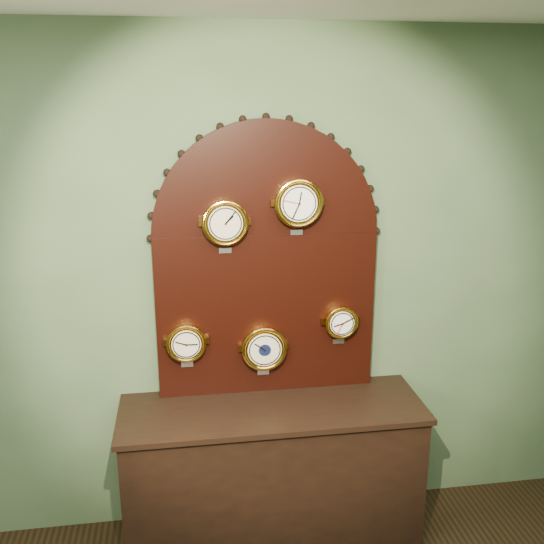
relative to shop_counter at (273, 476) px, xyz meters
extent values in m
plane|color=#4C6746|center=(0.00, 0.27, 1.00)|extent=(4.00, 0.00, 4.00)
cube|color=black|center=(0.00, 0.00, 0.00)|extent=(1.60, 0.50, 0.80)
cube|color=black|center=(0.00, 0.22, 0.88)|extent=(1.20, 0.06, 0.90)
cylinder|color=black|center=(0.00, 0.22, 1.33)|extent=(1.20, 0.06, 1.20)
cylinder|color=gold|center=(-0.22, 0.16, 1.42)|extent=(0.22, 0.08, 0.22)
torus|color=gold|center=(-0.22, 0.13, 1.42)|extent=(0.24, 0.02, 0.24)
cylinder|color=beige|center=(-0.22, 0.12, 1.42)|extent=(0.18, 0.01, 0.18)
cube|color=silver|center=(-0.22, 0.19, 1.26)|extent=(0.07, 0.01, 0.03)
cylinder|color=gold|center=(0.16, 0.16, 1.51)|extent=(0.24, 0.08, 0.24)
torus|color=gold|center=(0.16, 0.13, 1.51)|extent=(0.26, 0.02, 0.26)
cylinder|color=white|center=(0.16, 0.12, 1.51)|extent=(0.19, 0.01, 0.19)
cube|color=silver|center=(0.16, 0.19, 1.34)|extent=(0.07, 0.01, 0.03)
cylinder|color=gold|center=(-0.44, 0.16, 0.77)|extent=(0.20, 0.08, 0.20)
torus|color=gold|center=(-0.44, 0.13, 0.77)|extent=(0.21, 0.02, 0.21)
cylinder|color=beige|center=(-0.44, 0.12, 0.77)|extent=(0.16, 0.01, 0.16)
cube|color=silver|center=(-0.44, 0.19, 0.62)|extent=(0.06, 0.01, 0.03)
cylinder|color=gold|center=(-0.02, 0.16, 0.71)|extent=(0.23, 0.08, 0.23)
torus|color=gold|center=(-0.02, 0.13, 0.71)|extent=(0.25, 0.02, 0.25)
cylinder|color=beige|center=(-0.02, 0.12, 0.71)|extent=(0.19, 0.01, 0.19)
cube|color=silver|center=(-0.02, 0.19, 0.55)|extent=(0.07, 0.01, 0.03)
cylinder|color=#0C1335|center=(-0.02, 0.12, 0.71)|extent=(0.07, 0.00, 0.07)
cylinder|color=gold|center=(0.41, 0.16, 0.84)|extent=(0.17, 0.08, 0.17)
torus|color=gold|center=(0.41, 0.13, 0.84)|extent=(0.18, 0.02, 0.18)
cylinder|color=white|center=(0.41, 0.12, 0.84)|extent=(0.14, 0.01, 0.14)
cube|color=silver|center=(0.41, 0.19, 0.71)|extent=(0.07, 0.01, 0.03)
camera|label=1|loc=(-0.44, -2.89, 2.04)|focal=40.08mm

